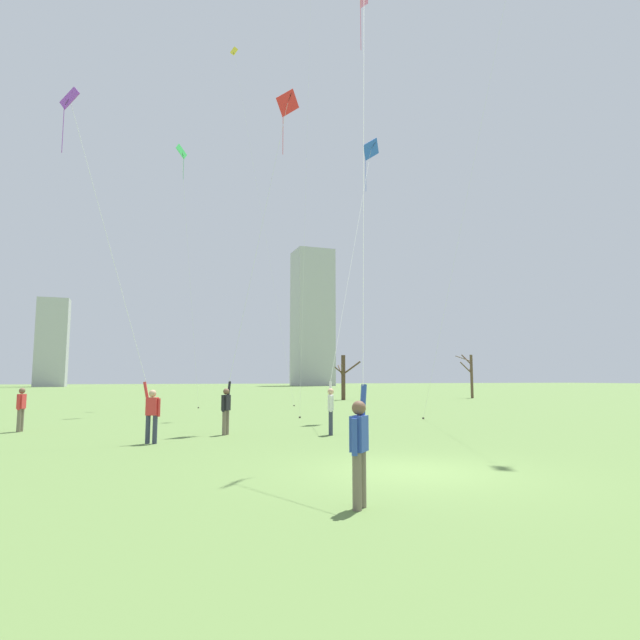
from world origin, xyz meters
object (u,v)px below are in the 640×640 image
distant_kite_high_overhead_orange (309,50)px  distant_kite_drifting_right_yellow (241,91)px  bare_tree_far_right_edge (344,376)px  kite_flyer_far_back_red (242,329)px  bystander_watching_nearby (21,407)px  kite_flyer_midfield_left_pink (360,339)px  distant_kite_drifting_left_green (183,175)px  bare_tree_leftmost (471,374)px  kite_flyer_midfield_right_purple (137,356)px  kite_flyer_midfield_center_blue (342,333)px

distant_kite_high_overhead_orange → distant_kite_drifting_right_yellow: bearing=105.2°
bare_tree_far_right_edge → distant_kite_drifting_right_yellow: bearing=-153.6°
distant_kite_drifting_right_yellow → bare_tree_far_right_edge: size_ratio=7.08×
distant_kite_high_overhead_orange → bare_tree_far_right_edge: bearing=61.3°
kite_flyer_far_back_red → bystander_watching_nearby: bearing=159.1°
kite_flyer_midfield_left_pink → distant_kite_drifting_left_green: 27.26m
distant_kite_high_overhead_orange → kite_flyer_far_back_red: bearing=-119.3°
bystander_watching_nearby → bare_tree_far_right_edge: 32.37m
bare_tree_leftmost → bystander_watching_nearby: bearing=-147.1°
kite_flyer_midfield_right_purple → bystander_watching_nearby: size_ratio=7.35×
bare_tree_far_right_edge → bare_tree_leftmost: bearing=-0.3°
kite_flyer_midfield_center_blue → bare_tree_far_right_edge: kite_flyer_midfield_center_blue is taller
kite_flyer_midfield_left_pink → kite_flyer_midfield_center_blue: size_ratio=0.94×
kite_flyer_midfield_left_pink → kite_flyer_midfield_right_purple: bearing=112.4°
distant_kite_drifting_right_yellow → bare_tree_far_right_edge: bearing=26.4°
kite_flyer_far_back_red → kite_flyer_midfield_center_blue: (3.88, -0.38, -0.06)m
kite_flyer_midfield_right_purple → bystander_watching_nearby: kite_flyer_midfield_right_purple is taller
kite_flyer_far_back_red → kite_flyer_midfield_left_pink: bearing=-90.0°
kite_flyer_midfield_center_blue → bystander_watching_nearby: bearing=164.0°
distant_kite_drifting_left_green → bare_tree_far_right_edge: (15.95, 13.03, -12.45)m
bare_tree_far_right_edge → bare_tree_leftmost: (13.89, -0.06, 0.22)m
bystander_watching_nearby → bare_tree_far_right_edge: size_ratio=0.39×
kite_flyer_midfield_center_blue → distant_kite_drifting_right_yellow: bearing=91.0°
kite_flyer_midfield_center_blue → bare_tree_leftmost: bearing=47.4°
bare_tree_leftmost → bare_tree_far_right_edge: bearing=179.7°
kite_flyer_midfield_center_blue → bare_tree_leftmost: size_ratio=3.34×
distant_kite_drifting_right_yellow → distant_kite_drifting_left_green: 13.91m
kite_flyer_midfield_right_purple → distant_kite_drifting_left_green: size_ratio=0.72×
kite_flyer_far_back_red → distant_kite_high_overhead_orange: (6.18, 11.04, 19.41)m
kite_flyer_far_back_red → kite_flyer_midfield_right_purple: (-3.67, -2.17, -1.13)m
kite_flyer_midfield_center_blue → distant_kite_drifting_left_green: 18.32m
kite_flyer_midfield_center_blue → distant_kite_drifting_right_yellow: (-0.39, 21.27, 21.55)m
kite_flyer_midfield_right_purple → distant_kite_high_overhead_orange: distant_kite_high_overhead_orange is taller
kite_flyer_midfield_right_purple → distant_kite_high_overhead_orange: 26.33m
distant_kite_drifting_left_green → bare_tree_leftmost: bearing=23.5°
bare_tree_far_right_edge → kite_flyer_midfield_center_blue: bearing=-111.8°
kite_flyer_far_back_red → kite_flyer_midfield_right_purple: bearing=-149.4°
kite_flyer_midfield_left_pink → bystander_watching_nearby: (-7.67, 14.00, -1.74)m
distant_kite_drifting_right_yellow → distant_kite_high_overhead_orange: (2.68, -9.85, -2.08)m
bare_tree_leftmost → distant_kite_drifting_right_yellow: bearing=-167.7°
bystander_watching_nearby → kite_flyer_midfield_center_blue: bearing=-16.0°
kite_flyer_midfield_center_blue → bystander_watching_nearby: 12.36m
bystander_watching_nearby → distant_kite_high_overhead_orange: (13.86, 8.10, 22.31)m
kite_flyer_midfield_right_purple → kite_flyer_midfield_left_pink: bearing=-67.6°
bystander_watching_nearby → distant_kite_high_overhead_orange: distant_kite_high_overhead_orange is taller
kite_flyer_far_back_red → distant_kite_drifting_right_yellow: bearing=80.5°
distant_kite_drifting_right_yellow → bare_tree_leftmost: (24.97, 5.45, -22.87)m
distant_kite_drifting_left_green → bare_tree_far_right_edge: bearing=39.2°
kite_flyer_midfield_center_blue → distant_kite_high_overhead_orange: distant_kite_high_overhead_orange is taller
kite_flyer_far_back_red → bare_tree_far_right_edge: 30.20m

